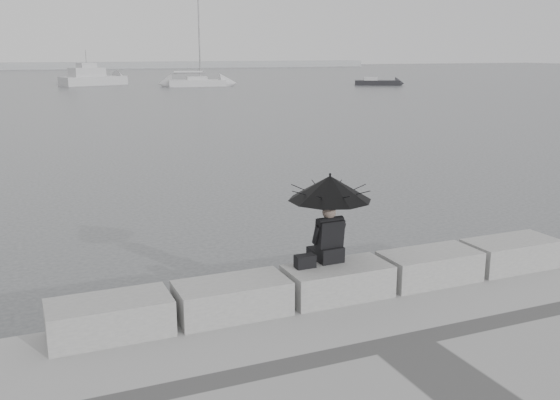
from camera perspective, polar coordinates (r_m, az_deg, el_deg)
name	(u,v)px	position (r m, az deg, el deg)	size (l,w,h in m)	color
ground	(323,316)	(10.29, 3.98, -10.52)	(360.00, 360.00, 0.00)	#414346
stone_block_far_left	(110,318)	(8.65, -15.30, -10.36)	(1.60, 0.80, 0.50)	gray
stone_block_left	(232,298)	(9.00, -4.41, -8.96)	(1.60, 0.80, 0.50)	gray
stone_block_centre	(337,281)	(9.63, 5.28, -7.43)	(1.60, 0.80, 0.50)	gray
stone_block_right	(429,267)	(10.51, 13.51, -5.95)	(1.60, 0.80, 0.50)	gray
stone_block_far_right	(510,254)	(11.57, 20.31, -4.63)	(1.60, 0.80, 0.50)	gray
seated_person	(330,197)	(9.47, 4.59, 0.29)	(1.28, 1.28, 1.39)	black
bag	(305,261)	(9.42, 2.30, -5.62)	(0.30, 0.17, 0.20)	black
sailboat_right	(197,82)	(78.45, -7.60, 10.65)	(7.20, 3.51, 12.90)	#BBBBBE
motor_cruiser	(93,78)	(83.82, -16.70, 10.63)	(8.67, 5.66, 4.50)	#BBBBBE
small_motorboat	(377,83)	(81.50, 8.89, 10.56)	(5.70, 4.14, 1.10)	black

